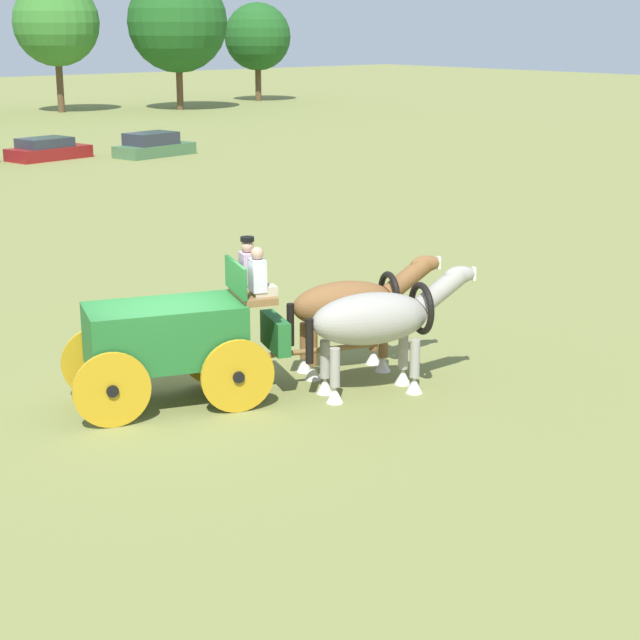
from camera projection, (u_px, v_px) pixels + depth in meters
ground_plane at (168, 404)px, 18.53m from camera, size 220.00×220.00×0.00m
show_wagon at (175, 336)px, 18.25m from camera, size 5.56×2.80×2.80m
draft_horse_near at (352, 306)px, 19.96m from camera, size 2.96×1.57×2.13m
draft_horse_off at (378, 321)px, 18.76m from camera, size 3.10×1.64×2.20m
parked_vehicle_f at (48, 150)px, 51.40m from camera, size 4.17×2.44×1.05m
parked_vehicle_g at (153, 146)px, 52.63m from camera, size 4.24×2.41×1.17m
tree_f at (56, 23)px, 76.62m from camera, size 6.19×6.19×9.45m
tree_g at (177, 22)px, 78.96m from camera, size 7.41×7.41×10.11m
tree_h at (258, 37)px, 88.30m from camera, size 5.51×5.51×7.99m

